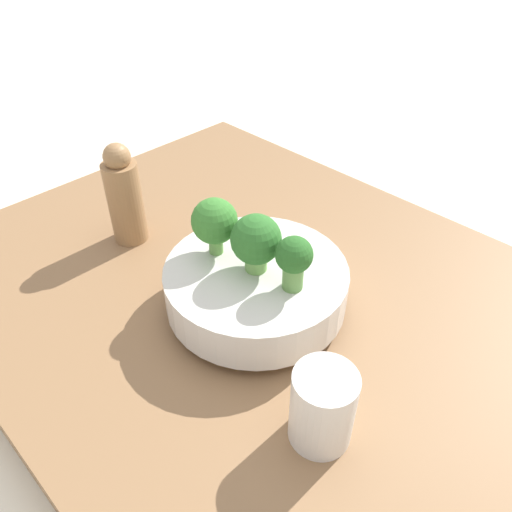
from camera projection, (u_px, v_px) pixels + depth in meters
name	position (u px, v px, depth m)	size (l,w,h in m)	color
ground_plane	(260.00, 315.00, 0.72)	(6.00, 6.00, 0.00)	beige
table	(261.00, 303.00, 0.71)	(0.92, 0.69, 0.05)	olive
bowl	(256.00, 286.00, 0.64)	(0.23, 0.23, 0.07)	silver
broccoli_floret_left	(294.00, 259.00, 0.57)	(0.04, 0.04, 0.07)	#609347
broccoli_floret_center	(256.00, 241.00, 0.59)	(0.06, 0.06, 0.08)	#7AB256
broccoli_floret_right	(215.00, 222.00, 0.62)	(0.06, 0.06, 0.08)	#6BA34C
cup	(322.00, 407.00, 0.49)	(0.07, 0.07, 0.09)	silver
pepper_mill	(124.00, 196.00, 0.74)	(0.05, 0.05, 0.16)	#997047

